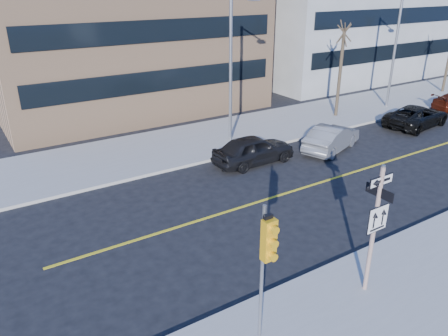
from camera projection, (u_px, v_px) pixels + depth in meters
ground at (308, 253)px, 15.24m from camera, size 120.00×120.00×0.00m
far_sidewalk at (375, 104)px, 33.43m from camera, size 66.00×6.00×0.15m
road_centerline at (419, 152)px, 24.29m from camera, size 40.00×0.14×0.01m
sign_pole at (375, 223)px, 12.34m from camera, size 0.92×0.92×4.06m
traffic_signal at (267, 251)px, 10.01m from camera, size 0.32×0.45×4.00m
parked_car_a at (254, 150)px, 22.46m from camera, size 1.82×4.45×1.51m
parked_car_b at (332, 138)px, 24.27m from camera, size 2.92×4.66×1.45m
parked_car_c at (417, 116)px, 28.25m from camera, size 2.90×5.28×1.40m
streetlight_a at (233, 61)px, 23.68m from camera, size 0.55×2.25×8.00m
streetlight_b at (399, 43)px, 30.62m from camera, size 0.55×2.25×8.00m
street_tree_west at (344, 35)px, 28.26m from camera, size 1.80×1.80×6.35m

